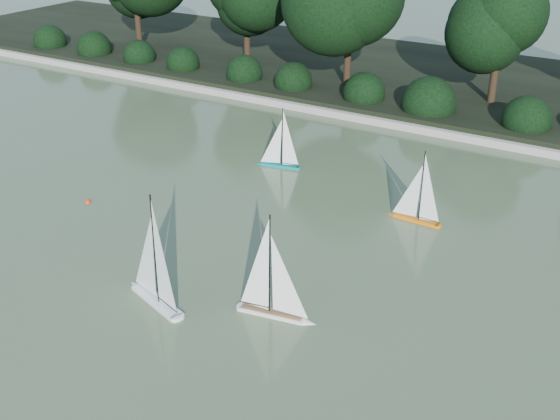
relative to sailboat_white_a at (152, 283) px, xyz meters
name	(u,v)px	position (x,y,z in m)	size (l,w,h in m)	color
ground	(201,309)	(0.76, 0.18, -0.30)	(80.00, 80.00, 0.00)	#405130
pond_coping	(421,129)	(0.76, 9.18, -0.21)	(40.00, 0.35, 0.18)	gray
far_bank	(471,87)	(0.76, 13.18, -0.15)	(40.00, 8.00, 0.30)	black
tree_line	(513,12)	(1.99, 11.62, 2.34)	(26.31, 3.93, 4.39)	black
shrub_hedge	(435,105)	(0.76, 10.08, 0.15)	(29.10, 1.10, 1.10)	black
sailboat_white_a	(152,283)	(0.00, 0.00, 0.00)	(1.39, 0.64, 1.92)	white
sailboat_white_b	(278,301)	(1.84, 0.61, -0.04)	(1.25, 0.40, 1.71)	silver
sailboat_orange	(413,209)	(2.36, 4.54, -0.07)	(1.08, 0.21, 1.48)	orange
sailboat_teal	(277,157)	(-1.14, 5.46, -0.08)	(1.03, 0.39, 1.41)	#077E7C
race_buoy	(88,203)	(-3.34, 1.97, -0.30)	(0.13, 0.13, 0.13)	red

